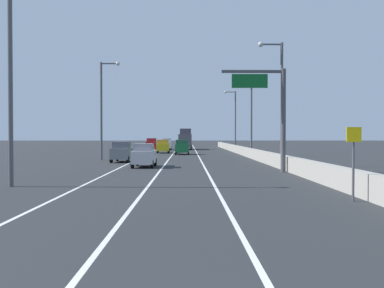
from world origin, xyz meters
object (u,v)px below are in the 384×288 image
lamp_post_left_near (15,70)px  car_yellow_3 (163,146)px  overhead_sign_gantry (273,107)px  car_gray_1 (122,152)px  car_green_4 (182,147)px  car_white_5 (167,144)px  lamp_post_right_second (279,96)px  lamp_post_right_third (250,110)px  lamp_post_left_mid (104,104)px  car_red_2 (152,144)px  box_truck (185,140)px  speed_advisory_sign (353,158)px  car_silver_0 (144,155)px  lamp_post_right_fourth (234,116)px

lamp_post_left_near → car_yellow_3: size_ratio=2.58×
overhead_sign_gantry → car_gray_1: size_ratio=1.84×
car_yellow_3 → car_green_4: bearing=-60.3°
overhead_sign_gantry → car_white_5: size_ratio=1.84×
lamp_post_right_second → car_green_4: 25.97m
lamp_post_right_third → car_gray_1: bearing=-137.3°
lamp_post_left_mid → car_green_4: bearing=59.4°
lamp_post_right_third → car_red_2: bearing=123.5°
lamp_post_left_near → car_green_4: bearing=78.0°
overhead_sign_gantry → box_truck: size_ratio=0.95×
speed_advisory_sign → lamp_post_left_mid: bearing=117.9°
car_gray_1 → car_yellow_3: size_ratio=0.99×
car_silver_0 → lamp_post_left_mid: bearing=117.5°
lamp_post_left_mid → box_truck: bearing=76.5°
lamp_post_right_fourth → lamp_post_right_second: bearing=-90.8°
lamp_post_right_fourth → overhead_sign_gantry: bearing=-92.6°
car_silver_0 → car_white_5: (-0.19, 43.86, 0.06)m
lamp_post_right_fourth → car_yellow_3: size_ratio=2.58×
car_white_5 → lamp_post_left_mid: bearing=-98.8°
lamp_post_left_near → car_white_5: lamp_post_left_near is taller
lamp_post_right_third → lamp_post_left_mid: size_ratio=1.00×
speed_advisory_sign → box_truck: 65.98m
car_silver_0 → lamp_post_left_near: bearing=-110.6°
lamp_post_left_mid → car_green_4: size_ratio=2.58×
overhead_sign_gantry → car_silver_0: overhead_sign_gantry is taller
overhead_sign_gantry → speed_advisory_sign: overhead_sign_gantry is taller
overhead_sign_gantry → lamp_post_right_third: lamp_post_right_third is taller
car_gray_1 → box_truck: size_ratio=0.52×
speed_advisory_sign → lamp_post_right_fourth: size_ratio=0.28×
speed_advisory_sign → lamp_post_left_near: 17.01m
speed_advisory_sign → car_green_4: 44.22m
car_gray_1 → car_white_5: size_ratio=1.00×
car_silver_0 → car_white_5: car_white_5 is taller
lamp_post_left_near → car_yellow_3: lamp_post_left_near is taller
lamp_post_right_third → lamp_post_right_fourth: same height
lamp_post_left_near → car_silver_0: lamp_post_left_near is taller
car_silver_0 → car_gray_1: car_gray_1 is taller
overhead_sign_gantry → lamp_post_left_mid: 21.69m
lamp_post_right_third → lamp_post_left_near: (-17.08, -34.61, 0.00)m
car_gray_1 → speed_advisory_sign: bearing=-63.3°
lamp_post_right_fourth → box_truck: bearing=148.0°
overhead_sign_gantry → car_yellow_3: 36.11m
overhead_sign_gantry → car_gray_1: (-12.77, 12.07, -3.72)m
lamp_post_left_mid → speed_advisory_sign: bearing=-62.1°
lamp_post_left_mid → car_silver_0: 12.71m
car_silver_0 → car_green_4: bearing=83.2°
overhead_sign_gantry → car_red_2: 49.51m
speed_advisory_sign → car_white_5: bearing=99.4°
lamp_post_right_third → car_red_2: lamp_post_right_third is taller
car_green_4 → car_white_5: car_white_5 is taller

